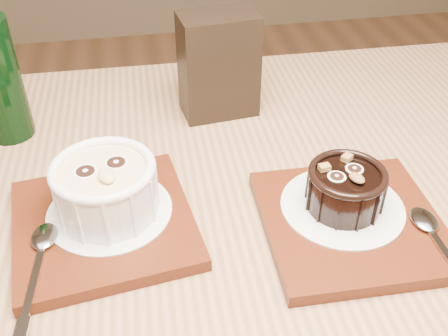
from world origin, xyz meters
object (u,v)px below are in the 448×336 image
Objects in this scene: ramekin_dark at (346,187)px; condiment_stand at (219,65)px; table at (216,291)px; tray_right at (351,223)px; tray_left at (104,224)px; ramekin_white at (105,186)px.

condiment_stand is (-0.09, 0.24, 0.03)m from ramekin_dark.
table is 0.17m from tray_right.
condiment_stand reaches higher than ramekin_dark.
condiment_stand is (0.16, 0.21, 0.06)m from tray_left.
ramekin_dark is at bearing -69.47° from condiment_stand.
table is 0.29m from condiment_stand.
tray_left is 0.26m from tray_right.
condiment_stand is (-0.09, 0.26, 0.06)m from tray_right.
table is 0.19m from ramekin_dark.
condiment_stand reaches higher than tray_left.
condiment_stand is at bearing 36.22° from ramekin_white.
ramekin_white is 0.26m from tray_right.
tray_right is at bearing -69.99° from condiment_stand.
table is 8.68× the size of condiment_stand.
ramekin_white reaches higher than tray_right.
tray_left is at bearing 151.81° from ramekin_dark.
condiment_stand reaches higher than ramekin_white.
ramekin_white reaches higher than table.
table is 0.18m from ramekin_white.
tray_left is at bearing 169.63° from tray_right.
ramekin_white is 0.76× the size of condiment_stand.
ramekin_dark is at bearing -25.54° from ramekin_white.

